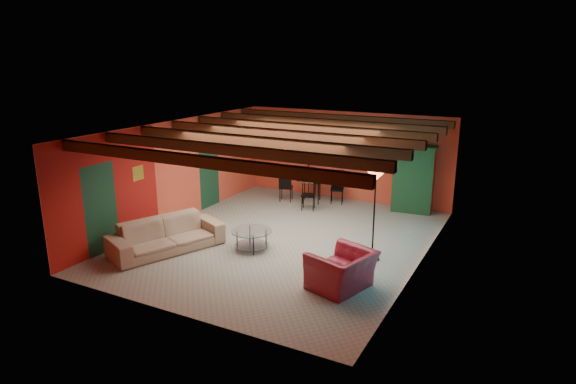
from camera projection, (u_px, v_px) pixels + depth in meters
The scene contains 11 objects.
room at pixel (286, 143), 11.41m from camera, with size 6.52×8.01×2.71m.
sofa at pixel (167, 235), 11.18m from camera, with size 2.54×0.99×0.74m, color #8E715B.
armchair at pixel (342, 270), 9.36m from camera, with size 1.15×1.00×0.75m, color maroon.
coffee_table at pixel (252, 240), 11.26m from camera, with size 0.94×0.94×0.48m, color silver, non-canonical shape.
dining_table at pixel (311, 186), 14.87m from camera, with size 1.91×1.91×0.99m, color silver, non-canonical shape.
armoire at pixel (414, 180), 13.87m from camera, with size 1.06×0.52×1.85m, color brown.
floor_lamp at pixel (374, 216), 10.54m from camera, with size 0.41×0.41×2.01m, color black, non-canonical shape.
ceiling_fan at pixel (284, 144), 11.31m from camera, with size 1.50×1.50×0.44m, color #472614, non-canonical shape.
painting at pixel (318, 144), 15.29m from camera, with size 1.05×0.03×0.65m, color black.
potted_plant at pixel (417, 138), 13.56m from camera, with size 0.46×0.40×0.51m, color #26661E.
vase at pixel (312, 167), 14.71m from camera, with size 0.17×0.17×0.18m, color orange.
Camera 1 is at (5.27, -9.88, 4.34)m, focal length 30.69 mm.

